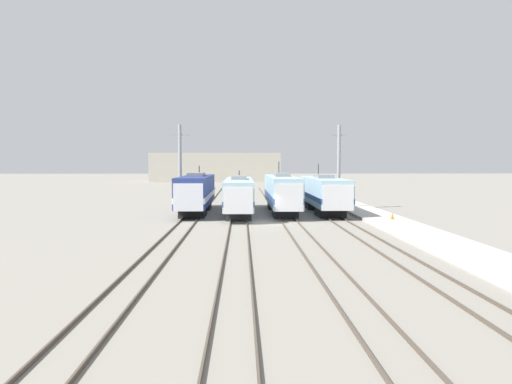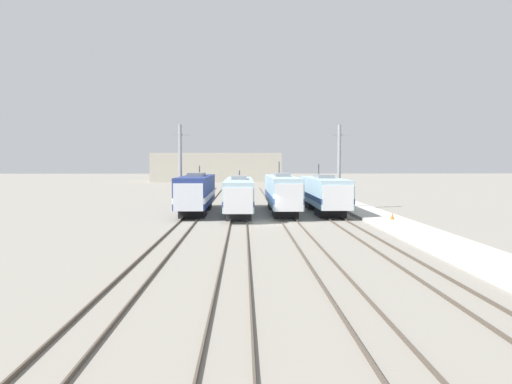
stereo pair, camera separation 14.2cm
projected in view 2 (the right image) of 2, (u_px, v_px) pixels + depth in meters
The scene contains 14 objects.
ground_plane at pixel (264, 223), 44.24m from camera, with size 400.00×400.00×0.00m, color gray.
rail_pair_far_left at pixel (187, 222), 44.06m from camera, with size 1.51×120.00×0.15m.
rail_pair_center_left at pixel (238, 222), 44.18m from camera, with size 1.51×120.00×0.15m.
rail_pair_center_right at pixel (290, 222), 44.29m from camera, with size 1.51×120.00×0.15m.
rail_pair_far_right at pixel (340, 222), 44.40m from camera, with size 1.51×120.00×0.15m.
locomotive_far_left at pixel (196, 192), 52.69m from camera, with size 2.98×16.52×5.00m.
locomotive_center_left at pixel (239, 195), 51.52m from camera, with size 2.81×18.91×4.48m.
locomotive_center_right at pixel (282, 192), 53.03m from camera, with size 2.82×17.71×5.48m.
locomotive_far_right at pixel (324, 193), 53.27m from camera, with size 3.14×16.66×5.20m.
catenary_tower_left at pixel (180, 166), 56.68m from camera, with size 2.16×0.39×9.66m.
catenary_tower_right at pixel (339, 166), 57.13m from camera, with size 2.16×0.39×9.66m.
platform at pixel (389, 221), 44.51m from camera, with size 4.00×120.00×0.27m.
traffic_cone at pixel (392, 216), 44.64m from camera, with size 0.32×0.32×0.59m.
depot_building at pixel (217, 167), 142.56m from camera, with size 36.04×13.25×8.02m.
Camera 2 is at (-1.81, -43.97, 5.35)m, focal length 35.00 mm.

